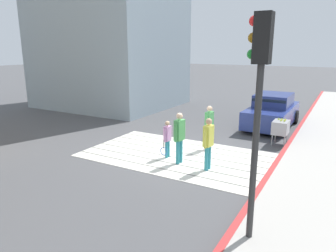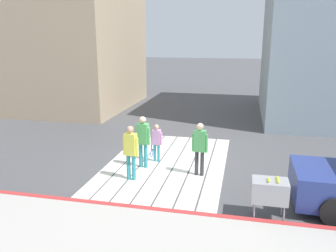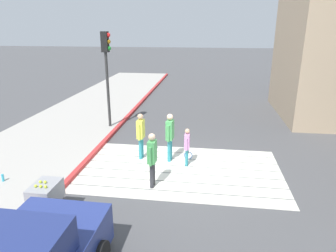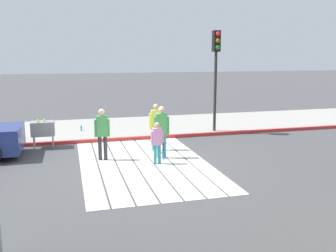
{
  "view_description": "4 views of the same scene",
  "coord_description": "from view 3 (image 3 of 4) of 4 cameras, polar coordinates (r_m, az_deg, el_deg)",
  "views": [
    {
      "loc": [
        -4.88,
        9.17,
        3.66
      ],
      "look_at": [
        0.61,
        -0.45,
        0.88
      ],
      "focal_mm": 33.3,
      "sensor_mm": 36.0,
      "label": 1
    },
    {
      "loc": [
        -10.35,
        -2.37,
        4.07
      ],
      "look_at": [
        0.49,
        0.06,
        1.18
      ],
      "focal_mm": 36.54,
      "sensor_mm": 36.0,
      "label": 2
    },
    {
      "loc": [
        0.79,
        -8.82,
        4.43
      ],
      "look_at": [
        -0.54,
        0.89,
        1.19
      ],
      "focal_mm": 32.24,
      "sensor_mm": 36.0,
      "label": 3
    },
    {
      "loc": [
        10.75,
        -2.16,
        3.25
      ],
      "look_at": [
        -0.76,
        0.96,
        0.98
      ],
      "focal_mm": 39.75,
      "sensor_mm": 36.0,
      "label": 4
    }
  ],
  "objects": [
    {
      "name": "curb_painted",
      "position": [
        10.64,
        -15.38,
        -6.62
      ],
      "size": [
        0.16,
        40.0,
        0.13
      ],
      "primitive_type": "cube",
      "color": "#BC3333",
      "rests_on": "ground"
    },
    {
      "name": "sidewalk_west",
      "position": [
        11.74,
        -26.06,
        -5.53
      ],
      "size": [
        4.8,
        40.0,
        0.12
      ],
      "primitive_type": "cube",
      "color": "#ADA8A0",
      "rests_on": "ground"
    },
    {
      "name": "pedestrian_adult_lead",
      "position": [
        10.41,
        -5.18,
        -1.3
      ],
      "size": [
        0.24,
        0.48,
        1.63
      ],
      "color": "teal",
      "rests_on": "ground"
    },
    {
      "name": "pedestrian_adult_trailing",
      "position": [
        8.53,
        -3.02,
        -5.77
      ],
      "size": [
        0.23,
        0.48,
        1.64
      ],
      "color": "#333338",
      "rests_on": "ground"
    },
    {
      "name": "ground_plane",
      "position": [
        9.9,
        2.44,
        -8.29
      ],
      "size": [
        120.0,
        120.0,
        0.0
      ],
      "primitive_type": "plane",
      "color": "#4C4C4F"
    },
    {
      "name": "traffic_light_corner",
      "position": [
        13.39,
        -11.54,
        11.97
      ],
      "size": [
        0.39,
        0.28,
        4.24
      ],
      "color": "#2D2D2D",
      "rests_on": "ground"
    },
    {
      "name": "tennis_ball_cart",
      "position": [
        7.79,
        -22.13,
        -11.82
      ],
      "size": [
        0.56,
        0.8,
        1.02
      ],
      "color": "#99999E",
      "rests_on": "ground"
    },
    {
      "name": "pedestrian_child_with_racket",
      "position": [
        9.94,
        3.64,
        -3.6
      ],
      "size": [
        0.28,
        0.39,
        1.29
      ],
      "color": "teal",
      "rests_on": "ground"
    },
    {
      "name": "water_bottle",
      "position": [
        10.15,
        -28.76,
        -8.57
      ],
      "size": [
        0.07,
        0.07,
        0.22
      ],
      "primitive_type": "cylinder",
      "color": "#33A5BF",
      "rests_on": "sidewalk_west"
    },
    {
      "name": "crosswalk_stripes",
      "position": [
        9.9,
        2.44,
        -8.26
      ],
      "size": [
        6.4,
        3.8,
        0.01
      ],
      "color": "silver",
      "rests_on": "ground"
    },
    {
      "name": "pedestrian_adult_side",
      "position": [
        10.17,
        0.36,
        -1.53
      ],
      "size": [
        0.26,
        0.49,
        1.68
      ],
      "color": "teal",
      "rests_on": "ground"
    }
  ]
}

